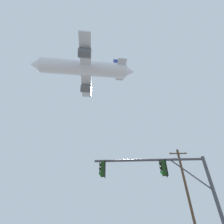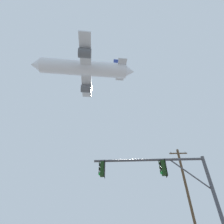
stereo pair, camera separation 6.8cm
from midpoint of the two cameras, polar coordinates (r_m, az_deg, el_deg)
The scene contains 3 objects.
signal_pole_near at distance 11.56m, azimuth 17.40°, elevation -20.17°, with size 6.98×0.55×5.67m.
utility_pole at distance 22.85m, azimuth 23.58°, elevation -22.96°, with size 2.20×0.28×10.76m.
airplane at distance 50.44m, azimuth -9.19°, elevation 13.90°, with size 28.90×22.33×7.87m.
Camera 2 is at (0.24, -3.59, 1.38)m, focal length 27.92 mm.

